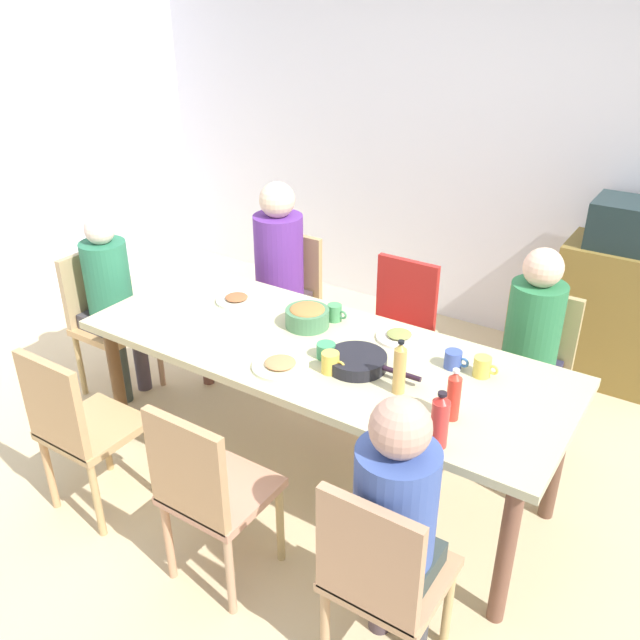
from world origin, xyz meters
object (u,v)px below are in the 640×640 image
at_px(plate_0, 399,336).
at_px(cup_4, 335,313).
at_px(dining_table, 320,361).
at_px(cup_3, 331,363).
at_px(chair_1, 381,575).
at_px(person_4, 111,293).
at_px(chair_5, 531,365).
at_px(bottle_2, 454,396).
at_px(plate_2, 280,365).
at_px(chair_2, 208,489).
at_px(person_1, 396,515).
at_px(chair_4, 105,314).
at_px(person_5, 531,340).
at_px(cup_1, 483,367).
at_px(chair_3, 287,295).
at_px(bottle_1, 400,368).
at_px(chair_6, 397,327).
at_px(cup_0, 326,351).
at_px(side_cabinet, 614,315).
at_px(bowl_0, 307,316).
at_px(person_3, 278,264).
at_px(serving_pan, 357,361).
at_px(plate_1, 237,299).
at_px(microwave, 635,226).
at_px(chair_0, 78,424).
at_px(cup_2, 454,360).

height_order(plate_0, cup_4, cup_4).
bearing_deg(dining_table, cup_3, -44.42).
bearing_deg(chair_1, dining_table, 133.70).
xyz_separation_m(person_4, chair_5, (2.27, 0.83, -0.17)).
distance_m(dining_table, bottle_2, 0.80).
bearing_deg(plate_2, chair_2, -84.90).
xyz_separation_m(chair_1, person_1, (0.00, 0.09, 0.20)).
xyz_separation_m(person_4, bottle_2, (2.23, -0.19, 0.20)).
distance_m(chair_4, person_5, 2.48).
xyz_separation_m(plate_0, cup_1, (0.46, -0.10, 0.03)).
relative_size(chair_1, chair_3, 1.00).
bearing_deg(chair_2, bottle_1, 55.06).
bearing_deg(chair_3, chair_1, -46.30).
distance_m(dining_table, chair_6, 0.85).
height_order(chair_3, person_4, person_4).
xyz_separation_m(plate_0, cup_0, (-0.20, -0.35, 0.02)).
distance_m(chair_3, chair_6, 0.79).
distance_m(chair_2, chair_5, 1.84).
bearing_deg(side_cabinet, person_1, -95.01).
distance_m(bowl_0, bottle_2, 0.99).
bearing_deg(side_cabinet, chair_6, -135.56).
distance_m(chair_2, bottle_1, 0.93).
relative_size(chair_1, cup_1, 7.90).
height_order(chair_2, person_4, person_4).
relative_size(person_3, serving_pan, 2.79).
xyz_separation_m(chair_6, cup_3, (0.16, -0.99, 0.31)).
bearing_deg(plate_1, bottle_2, -14.43).
distance_m(bowl_0, microwave, 2.07).
distance_m(person_5, chair_6, 0.82).
bearing_deg(dining_table, bottle_2, -13.94).
bearing_deg(dining_table, chair_0, -133.70).
relative_size(plate_0, plate_1, 1.00).
xyz_separation_m(chair_0, person_3, (-0.00, 1.57, 0.25)).
distance_m(person_3, cup_3, 1.31).
height_order(chair_3, plate_0, chair_3).
bearing_deg(chair_3, cup_0, -45.69).
bearing_deg(chair_0, cup_4, 57.71).
height_order(chair_0, cup_2, chair_0).
distance_m(person_4, chair_5, 2.42).
bearing_deg(chair_0, chair_4, 133.07).
xyz_separation_m(dining_table, side_cabinet, (1.02, 1.83, -0.24)).
distance_m(plate_1, cup_0, 0.77).
bearing_deg(cup_2, chair_6, 132.83).
distance_m(side_cabinet, microwave, 0.59).
bearing_deg(plate_0, bottle_2, -44.69).
bearing_deg(cup_3, person_5, 54.67).
height_order(cup_0, microwave, microwave).
relative_size(bowl_0, cup_2, 1.93).
xyz_separation_m(plate_1, serving_pan, (0.90, -0.23, 0.02)).
bearing_deg(chair_4, plate_1, 10.92).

